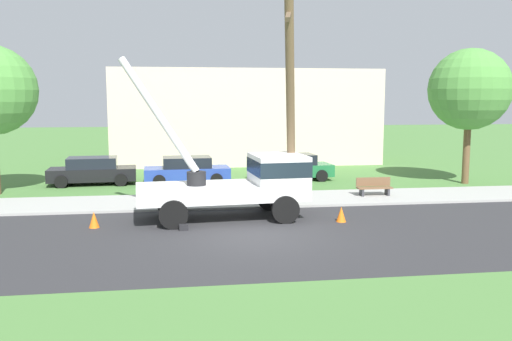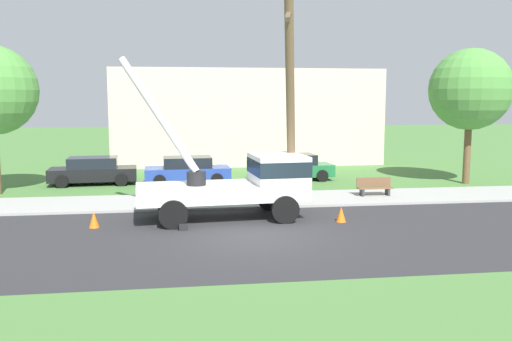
% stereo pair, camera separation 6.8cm
% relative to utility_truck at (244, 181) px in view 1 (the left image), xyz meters
% --- Properties ---
extents(ground_plane, '(120.00, 120.00, 0.00)m').
position_rel_utility_truck_xyz_m(ground_plane, '(-0.01, 9.10, -1.41)').
color(ground_plane, '#477538').
extents(road_asphalt, '(80.00, 8.84, 0.01)m').
position_rel_utility_truck_xyz_m(road_asphalt, '(-0.01, -2.90, -1.40)').
color(road_asphalt, '#2B2B2D').
rests_on(road_asphalt, ground).
extents(sidewalk_strip, '(80.00, 3.48, 0.10)m').
position_rel_utility_truck_xyz_m(sidewalk_strip, '(-0.01, 3.26, -1.36)').
color(sidewalk_strip, '#9E9E99').
rests_on(sidewalk_strip, ground).
extents(utility_truck, '(6.92, 3.23, 5.98)m').
position_rel_utility_truck_xyz_m(utility_truck, '(0.00, 0.00, 0.00)').
color(utility_truck, silver).
rests_on(utility_truck, ground).
extents(leaning_utility_pole, '(1.26, 3.92, 8.46)m').
position_rel_utility_truck_xyz_m(leaning_utility_pole, '(1.74, 0.09, 2.91)').
color(leaning_utility_pole, brown).
rests_on(leaning_utility_pole, ground).
extents(traffic_cone_ahead, '(0.36, 0.36, 0.56)m').
position_rel_utility_truck_xyz_m(traffic_cone_ahead, '(3.39, -1.20, -1.13)').
color(traffic_cone_ahead, orange).
rests_on(traffic_cone_ahead, ground).
extents(traffic_cone_behind, '(0.36, 0.36, 0.56)m').
position_rel_utility_truck_xyz_m(traffic_cone_behind, '(-5.34, -0.85, -1.13)').
color(traffic_cone_behind, orange).
rests_on(traffic_cone_behind, ground).
extents(parked_sedan_black, '(4.51, 2.21, 1.42)m').
position_rel_utility_truck_xyz_m(parked_sedan_black, '(-6.85, 9.05, -0.70)').
color(parked_sedan_black, black).
rests_on(parked_sedan_black, ground).
extents(parked_sedan_blue, '(4.47, 2.14, 1.42)m').
position_rel_utility_truck_xyz_m(parked_sedan_blue, '(-1.98, 8.55, -0.70)').
color(parked_sedan_blue, '#263F99').
rests_on(parked_sedan_blue, ground).
extents(parked_sedan_green, '(4.51, 2.21, 1.42)m').
position_rel_utility_truck_xyz_m(parked_sedan_green, '(3.71, 9.08, -0.70)').
color(parked_sedan_green, '#1E6638').
rests_on(parked_sedan_green, ground).
extents(park_bench, '(1.60, 0.45, 0.90)m').
position_rel_utility_truck_xyz_m(park_bench, '(6.31, 3.33, -0.95)').
color(park_bench, brown).
rests_on(park_bench, ground).
extents(roadside_tree_near, '(4.20, 4.20, 7.02)m').
position_rel_utility_truck_xyz_m(roadside_tree_near, '(12.53, 6.57, 3.49)').
color(roadside_tree_near, brown).
rests_on(roadside_tree_near, ground).
extents(lowrise_building_backdrop, '(18.00, 6.00, 6.40)m').
position_rel_utility_truck_xyz_m(lowrise_building_backdrop, '(2.27, 17.96, 1.79)').
color(lowrise_building_backdrop, beige).
rests_on(lowrise_building_backdrop, ground).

